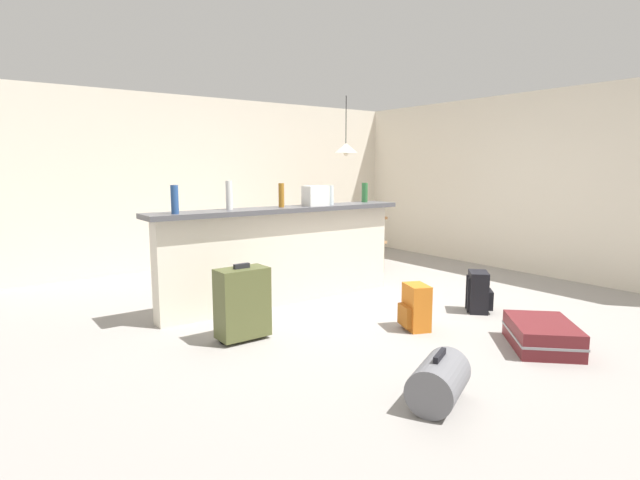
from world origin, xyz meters
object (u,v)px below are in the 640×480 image
object	(u,v)px
suitcase_upright_olive	(242,303)
bottle_blue	(175,199)
pendant_lamp	(346,148)
backpack_orange	(416,308)
bottle_green	(365,193)
duffel_bag_grey	(439,381)
dining_table	(343,223)
backpack_black	(479,293)
bottle_amber	(281,195)
bottle_clear	(331,195)
suitcase_flat_maroon	(542,335)
bottle_white	(229,195)
dining_chair_near_partition	(363,236)
grocery_bag	(315,196)

from	to	relation	value
suitcase_upright_olive	bottle_blue	bearing A→B (deg)	111.49
pendant_lamp	backpack_orange	bearing A→B (deg)	-116.67
bottle_blue	bottle_green	world-z (taller)	bottle_blue
backpack_orange	duffel_bag_grey	world-z (taller)	backpack_orange
dining_table	backpack_black	distance (m)	2.85
bottle_amber	bottle_green	world-z (taller)	bottle_amber
suitcase_upright_olive	pendant_lamp	bearing A→B (deg)	36.22
bottle_blue	bottle_clear	xyz separation A→B (m)	(1.83, 0.03, -0.02)
bottle_blue	backpack_black	xyz separation A→B (m)	(2.65, -1.40, -0.99)
bottle_clear	bottle_blue	bearing A→B (deg)	-179.21
bottle_amber	bottle_green	distance (m)	1.24
suitcase_flat_maroon	suitcase_upright_olive	size ratio (longest dim) A/B	1.25
pendant_lamp	backpack_black	xyz separation A→B (m)	(-0.41, -2.70, -1.56)
bottle_white	backpack_orange	world-z (taller)	bottle_white
suitcase_upright_olive	backpack_orange	distance (m)	1.57
bottle_green	suitcase_upright_olive	xyz separation A→B (m)	(-2.14, -0.88, -0.84)
backpack_orange	backpack_black	xyz separation A→B (m)	(0.95, 0.01, 0.00)
bottle_green	dining_table	bearing A→B (deg)	62.28
bottle_clear	bottle_green	size ratio (longest dim) A/B	0.94
suitcase_flat_maroon	backpack_black	xyz separation A→B (m)	(0.46, 0.96, 0.09)
backpack_black	suitcase_flat_maroon	bearing A→B (deg)	-115.40
bottle_blue	bottle_amber	world-z (taller)	bottle_blue
bottle_white	backpack_orange	xyz separation A→B (m)	(1.10, -1.53, -1.00)
bottle_amber	dining_chair_near_partition	size ratio (longest dim) A/B	0.28
bottle_blue	bottle_green	xyz separation A→B (m)	(2.43, 0.14, -0.01)
bottle_blue	backpack_orange	distance (m)	2.42
bottle_amber	pendant_lamp	world-z (taller)	pendant_lamp
grocery_bag	backpack_orange	bearing A→B (deg)	-86.38
dining_chair_near_partition	suitcase_flat_maroon	xyz separation A→B (m)	(-0.81, -3.19, -0.41)
backpack_orange	grocery_bag	bearing A→B (deg)	93.62
bottle_amber	duffel_bag_grey	bearing A→B (deg)	-100.12
suitcase_upright_olive	backpack_orange	world-z (taller)	suitcase_upright_olive
pendant_lamp	bottle_white	bearing A→B (deg)	-154.40
dining_chair_near_partition	suitcase_upright_olive	bearing A→B (deg)	-150.09
dining_table	backpack_black	world-z (taller)	dining_table
dining_table	duffel_bag_grey	distance (m)	4.59
suitcase_upright_olive	backpack_black	xyz separation A→B (m)	(2.36, -0.67, -0.13)
bottle_green	grocery_bag	size ratio (longest dim) A/B	0.91
suitcase_flat_maroon	pendant_lamp	bearing A→B (deg)	76.62
bottle_blue	dining_table	bearing A→B (deg)	24.07
grocery_bag	bottle_amber	bearing A→B (deg)	175.27
bottle_amber	bottle_green	bearing A→B (deg)	3.38
pendant_lamp	suitcase_flat_maroon	size ratio (longest dim) A/B	1.02
dining_chair_near_partition	backpack_orange	xyz separation A→B (m)	(-1.30, -2.24, -0.31)
grocery_bag	dining_chair_near_partition	bearing A→B (deg)	29.70
bottle_blue	pendant_lamp	xyz separation A→B (m)	(3.07, 1.30, 0.57)
bottle_clear	dining_table	xyz separation A→B (m)	(1.25, 1.35, -0.52)
backpack_black	duffel_bag_grey	world-z (taller)	backpack_black
grocery_bag	dining_table	bearing A→B (deg)	42.50
bottle_white	duffel_bag_grey	world-z (taller)	bottle_white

